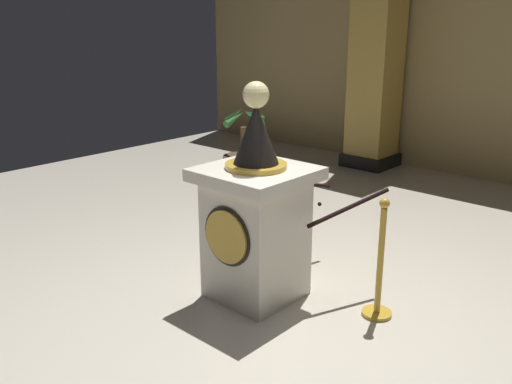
% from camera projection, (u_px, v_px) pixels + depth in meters
% --- Properties ---
extents(ground_plane, '(11.94, 11.94, 0.00)m').
position_uv_depth(ground_plane, '(287.00, 311.00, 4.49)').
color(ground_plane, beige).
extents(pedestal_clock, '(0.83, 0.83, 1.82)m').
position_uv_depth(pedestal_clock, '(256.00, 218.00, 4.55)').
color(pedestal_clock, silver).
rests_on(pedestal_clock, ground_plane).
extents(stanchion_near, '(0.24, 0.24, 0.99)m').
position_uv_depth(stanchion_near, '(379.00, 276.00, 4.33)').
color(stanchion_near, gold).
rests_on(stanchion_near, ground_plane).
extents(stanchion_far, '(0.24, 0.24, 1.01)m').
position_uv_depth(stanchion_far, '(272.00, 214.00, 5.68)').
color(stanchion_far, gold).
rests_on(stanchion_far, ground_plane).
extents(velvet_rope, '(1.07, 1.05, 0.22)m').
position_uv_depth(velvet_rope, '(320.00, 195.00, 4.88)').
color(velvet_rope, black).
extents(column_left, '(0.76, 0.76, 3.47)m').
position_uv_depth(column_left, '(377.00, 57.00, 8.48)').
color(column_left, black).
rests_on(column_left, ground_plane).
extents(potted_palm_left, '(0.73, 0.74, 1.16)m').
position_uv_depth(potted_palm_left, '(244.00, 167.00, 7.64)').
color(potted_palm_left, '#4C3828').
rests_on(potted_palm_left, ground_plane).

